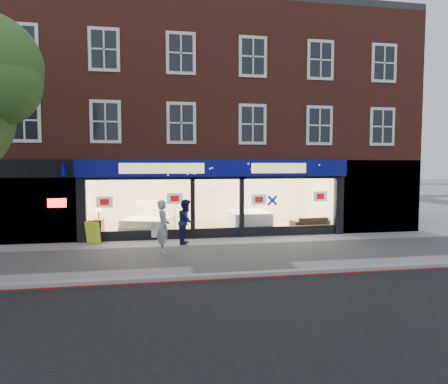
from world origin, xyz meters
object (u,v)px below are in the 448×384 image
object	(u,v)px
mattress_stack	(248,220)
sofa	(311,223)
pedestrian_blue	(186,222)
pedestrian_grey	(163,226)
display_bed	(149,224)
a_board	(93,232)

from	to	relation	value
mattress_stack	sofa	world-z (taller)	mattress_stack
mattress_stack	sofa	distance (m)	3.00
sofa	pedestrian_blue	size ratio (longest dim) A/B	1.07
pedestrian_grey	pedestrian_blue	distance (m)	1.70
display_bed	pedestrian_blue	size ratio (longest dim) A/B	1.60
a_board	pedestrian_grey	bearing A→B (deg)	-22.55
display_bed	pedestrian_blue	bearing A→B (deg)	-40.53
sofa	a_board	distance (m)	9.71
display_bed	pedestrian_grey	bearing A→B (deg)	-64.20
mattress_stack	pedestrian_grey	xyz separation A→B (m)	(-3.96, -3.70, 0.41)
sofa	pedestrian_grey	bearing A→B (deg)	21.67
display_bed	pedestrian_grey	world-z (taller)	pedestrian_grey
mattress_stack	pedestrian_blue	bearing A→B (deg)	-143.11
sofa	a_board	bearing A→B (deg)	2.78
pedestrian_blue	sofa	bearing A→B (deg)	-57.99
display_bed	pedestrian_grey	size ratio (longest dim) A/B	1.50
display_bed	mattress_stack	distance (m)	4.49
pedestrian_grey	pedestrian_blue	world-z (taller)	pedestrian_grey
mattress_stack	sofa	size ratio (longest dim) A/B	1.19
mattress_stack	pedestrian_grey	world-z (taller)	pedestrian_grey
pedestrian_grey	mattress_stack	bearing A→B (deg)	-55.17
display_bed	sofa	world-z (taller)	display_bed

